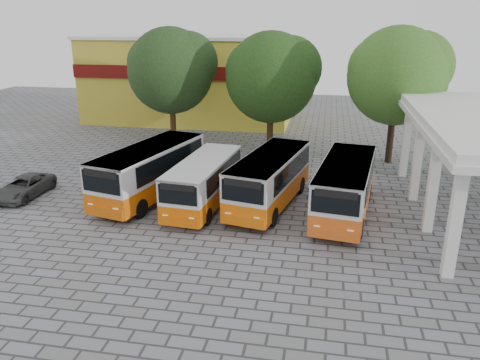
% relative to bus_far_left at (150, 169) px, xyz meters
% --- Properties ---
extents(ground, '(90.00, 90.00, 0.00)m').
position_rel_bus_far_left_xyz_m(ground, '(6.99, -3.59, -1.74)').
color(ground, slate).
rests_on(ground, ground).
extents(shophouse_block, '(20.40, 10.40, 8.30)m').
position_rel_bus_far_left_xyz_m(shophouse_block, '(-4.01, 22.40, 2.42)').
color(shophouse_block, '#AF9F28').
rests_on(shophouse_block, ground).
extents(bus_far_left, '(4.34, 8.76, 3.01)m').
position_rel_bus_far_left_xyz_m(bus_far_left, '(0.00, 0.00, 0.00)').
color(bus_far_left, '#D25404').
rests_on(bus_far_left, ground).
extents(bus_centre_left, '(2.83, 7.44, 2.62)m').
position_rel_bus_far_left_xyz_m(bus_centre_left, '(3.35, -0.69, -0.22)').
color(bus_centre_left, '#CF5400').
rests_on(bus_centre_left, ground).
extents(bus_centre_right, '(3.96, 8.30, 2.86)m').
position_rel_bus_far_left_xyz_m(bus_centre_right, '(6.85, 0.10, -0.09)').
color(bus_centre_right, '#DF6003').
rests_on(bus_centre_right, ground).
extents(bus_far_right, '(3.51, 8.25, 2.87)m').
position_rel_bus_far_left_xyz_m(bus_far_right, '(10.87, -0.51, -0.08)').
color(bus_far_right, '#CD5012').
rests_on(bus_far_right, ground).
extents(tree_left, '(7.21, 6.87, 9.33)m').
position_rel_bus_far_left_xyz_m(tree_left, '(-2.75, 12.68, 4.38)').
color(tree_left, '#482E17').
rests_on(tree_left, ground).
extents(tree_middle, '(7.24, 6.89, 9.06)m').
position_rel_bus_far_left_xyz_m(tree_middle, '(5.45, 11.97, 4.10)').
color(tree_middle, '#3B2B15').
rests_on(tree_middle, ground).
extents(tree_right, '(7.05, 6.72, 9.48)m').
position_rel_bus_far_left_xyz_m(tree_right, '(14.33, 9.99, 4.61)').
color(tree_right, black).
rests_on(tree_right, ground).
extents(parked_car, '(1.96, 4.22, 1.17)m').
position_rel_bus_far_left_xyz_m(parked_car, '(-7.33, -1.18, -1.15)').
color(parked_car, '#383838').
rests_on(parked_car, ground).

